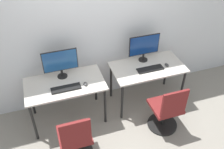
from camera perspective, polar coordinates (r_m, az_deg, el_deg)
ground_plane at (r=4.23m, az=0.58°, el=-10.70°), size 20.00×20.00×0.00m
wall_back at (r=3.97m, az=-3.05°, el=11.34°), size 12.00×0.05×2.80m
desk_left at (r=3.90m, az=-10.66°, el=-2.94°), size 1.20×0.67×0.75m
monitor_left at (r=3.83m, az=-11.73°, el=2.78°), size 0.53×0.16×0.47m
keyboard_left at (r=3.74m, az=-10.48°, el=-3.13°), size 0.44×0.14×0.02m
mouse_left at (r=3.77m, az=-6.09°, el=-2.16°), size 0.06×0.09×0.03m
office_chair_left at (r=3.56m, az=-8.34°, el=-14.71°), size 0.48×0.48×0.89m
desk_right at (r=4.21m, az=8.11°, el=0.92°), size 1.20×0.67×0.75m
monitor_right at (r=4.16m, az=7.37°, el=6.40°), size 0.53×0.16×0.47m
keyboard_right at (r=4.10m, az=8.72°, el=1.26°), size 0.44×0.14×0.02m
mouse_right at (r=4.23m, az=12.39°, el=2.16°), size 0.06×0.09×0.03m
office_chair_right at (r=3.97m, az=12.34°, el=-8.26°), size 0.48×0.48×0.89m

